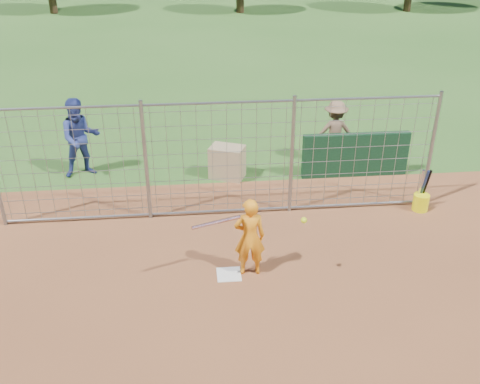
{
  "coord_description": "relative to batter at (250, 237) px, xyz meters",
  "views": [
    {
      "loc": [
        -0.57,
        -8.0,
        5.79
      ],
      "look_at": [
        0.3,
        0.8,
        1.15
      ],
      "focal_mm": 40.0,
      "sensor_mm": 36.0,
      "label": 1
    }
  ],
  "objects": [
    {
      "name": "backstop_fence",
      "position": [
        -0.37,
        2.15,
        0.51
      ],
      "size": [
        9.08,
        0.08,
        2.6
      ],
      "color": "gray",
      "rests_on": "ground"
    },
    {
      "name": "bucket_with_bats",
      "position": [
        3.98,
        1.91,
        -0.51
      ],
      "size": [
        0.34,
        0.34,
        0.97
      ],
      "color": "#F5EF0C",
      "rests_on": "ground"
    },
    {
      "name": "dugout_wall",
      "position": [
        3.03,
        3.75,
        -0.2
      ],
      "size": [
        2.6,
        0.2,
        1.1
      ],
      "primitive_type": "cube",
      "color": "#11381E",
      "rests_on": "ground"
    },
    {
      "name": "bystander_c",
      "position": [
        2.71,
        4.61,
        0.07
      ],
      "size": [
        1.1,
        0.68,
        1.64
      ],
      "primitive_type": "imported",
      "rotation": [
        0.0,
        0.0,
        3.07
      ],
      "color": "brown",
      "rests_on": "ground"
    },
    {
      "name": "equipment_in_play",
      "position": [
        -0.24,
        -0.28,
        0.49
      ],
      "size": [
        1.92,
        0.35,
        0.1
      ],
      "color": "silver",
      "rests_on": "ground"
    },
    {
      "name": "ground",
      "position": [
        -0.37,
        0.15,
        -0.75
      ],
      "size": [
        100.0,
        100.0,
        0.0
      ],
      "primitive_type": "plane",
      "color": "#2D591E",
      "rests_on": "ground"
    },
    {
      "name": "home_plate",
      "position": [
        -0.37,
        -0.05,
        -0.74
      ],
      "size": [
        0.43,
        0.43,
        0.02
      ],
      "primitive_type": "cube",
      "color": "silver",
      "rests_on": "ground"
    },
    {
      "name": "bystander_a",
      "position": [
        -3.59,
        4.46,
        0.23
      ],
      "size": [
        1.12,
        0.98,
        1.96
      ],
      "primitive_type": "imported",
      "rotation": [
        0.0,
        0.0,
        0.29
      ],
      "color": "navy",
      "rests_on": "ground"
    },
    {
      "name": "batter",
      "position": [
        0.0,
        0.0,
        0.0
      ],
      "size": [
        0.56,
        0.37,
        1.5
      ],
      "primitive_type": "imported",
      "rotation": [
        0.0,
        0.0,
        3.12
      ],
      "color": "orange",
      "rests_on": "ground"
    },
    {
      "name": "equipment_bin",
      "position": [
        -0.09,
        3.96,
        -0.35
      ],
      "size": [
        0.95,
        0.82,
        0.8
      ],
      "primitive_type": "cube",
      "rotation": [
        0.0,
        0.0,
        -0.4
      ],
      "color": "tan",
      "rests_on": "ground"
    }
  ]
}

